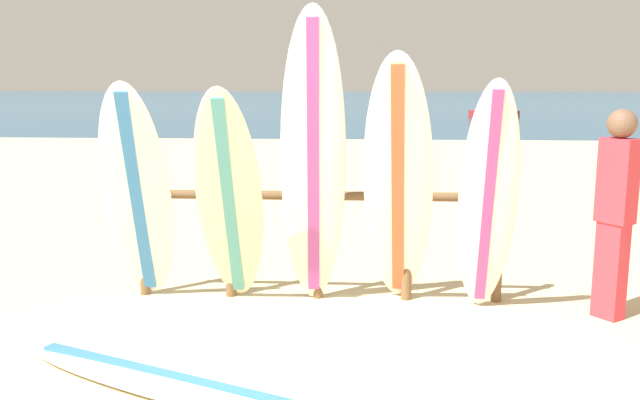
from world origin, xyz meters
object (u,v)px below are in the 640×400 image
object	(u,v)px
surfboard_leaning_left	(229,200)
surfboard_leaning_center_right	(488,200)
surfboard_rack	(318,225)
surfboard_leaning_far_left	(137,195)
small_boat_offshore	(494,113)
surfboard_leaning_center	(398,186)
surfboard_lying_on_sand	(200,387)
surfboard_leaning_center_left	(313,163)
beachgoer_standing	(616,205)

from	to	relation	value
surfboard_leaning_left	surfboard_leaning_center_right	world-z (taller)	surfboard_leaning_center_right
surfboard_rack	surfboard_leaning_left	size ratio (longest dim) A/B	1.71
surfboard_leaning_far_left	small_boat_offshore	xyz separation A→B (m)	(8.42, 28.98, -0.71)
surfboard_leaning_center	surfboard_lying_on_sand	bearing A→B (deg)	-129.52
surfboard_leaning_left	surfboard_leaning_center_left	world-z (taller)	surfboard_leaning_center_left
surfboard_leaning_center	beachgoer_standing	xyz separation A→B (m)	(1.72, -0.03, -0.14)
surfboard_leaning_center_right	surfboard_lying_on_sand	size ratio (longest dim) A/B	0.69
surfboard_leaning_center_left	surfboard_leaning_center_right	bearing A→B (deg)	-5.11
surfboard_leaning_far_left	small_boat_offshore	distance (m)	30.19
small_boat_offshore	surfboard_leaning_far_left	bearing A→B (deg)	-106.20
surfboard_rack	small_boat_offshore	size ratio (longest dim) A/B	1.31
beachgoer_standing	surfboard_leaning_far_left	bearing A→B (deg)	178.95
surfboard_leaning_center_left	surfboard_leaning_center	world-z (taller)	surfboard_leaning_center_left
surfboard_leaning_center_right	surfboard_leaning_left	bearing A→B (deg)	179.18
surfboard_rack	surfboard_leaning_left	world-z (taller)	surfboard_leaning_left
surfboard_leaning_left	surfboard_lying_on_sand	bearing A→B (deg)	-86.60
beachgoer_standing	surfboard_leaning_center_right	bearing A→B (deg)	-177.33
beachgoer_standing	small_boat_offshore	bearing A→B (deg)	81.15
surfboard_rack	surfboard_leaning_center_left	distance (m)	0.66
surfboard_leaning_far_left	small_boat_offshore	bearing A→B (deg)	73.80
surfboard_leaning_center_right	small_boat_offshore	size ratio (longest dim) A/B	0.79
surfboard_leaning_center	surfboard_leaning_center_right	distance (m)	0.72
surfboard_leaning_left	beachgoer_standing	xyz separation A→B (m)	(3.10, 0.02, -0.01)
surfboard_rack	surfboard_lying_on_sand	size ratio (longest dim) A/B	1.15
surfboard_leaning_far_left	surfboard_leaning_center_right	xyz separation A→B (m)	(2.89, -0.12, 0.01)
surfboard_leaning_center	small_boat_offshore	size ratio (longest dim) A/B	0.87
surfboard_leaning_left	surfboard_leaning_center_right	xyz separation A→B (m)	(2.09, -0.03, 0.03)
surfboard_rack	surfboard_leaning_center_right	world-z (taller)	surfboard_leaning_center_right
surfboard_leaning_far_left	surfboard_leaning_center	bearing A→B (deg)	-1.23
surfboard_leaning_center	small_boat_offshore	distance (m)	29.70
surfboard_leaning_center	surfboard_lying_on_sand	world-z (taller)	surfboard_leaning_center
surfboard_leaning_far_left	surfboard_lying_on_sand	size ratio (longest dim) A/B	0.68
surfboard_rack	surfboard_lying_on_sand	xyz separation A→B (m)	(-0.61, -1.91, -0.63)
surfboard_rack	surfboard_leaning_far_left	bearing A→B (deg)	-168.71
surfboard_lying_on_sand	surfboard_leaning_far_left	bearing A→B (deg)	118.96
surfboard_leaning_center	surfboard_rack	bearing A→B (deg)	152.83
surfboard_leaning_far_left	beachgoer_standing	bearing A→B (deg)	-1.05
surfboard_lying_on_sand	beachgoer_standing	world-z (taller)	beachgoer_standing
beachgoer_standing	surfboard_leaning_center	bearing A→B (deg)	179.17
surfboard_leaning_center_left	surfboard_leaning_center	xyz separation A→B (m)	(0.69, -0.05, -0.18)
surfboard_leaning_center_left	small_boat_offshore	xyz separation A→B (m)	(6.94, 28.97, -0.99)
small_boat_offshore	surfboard_leaning_center	bearing A→B (deg)	-102.14
surfboard_leaning_far_left	surfboard_leaning_center	size ratio (longest dim) A/B	0.90
surfboard_leaning_center_left	surfboard_lying_on_sand	distance (m)	2.10
surfboard_leaning_far_left	beachgoer_standing	distance (m)	3.90
surfboard_rack	small_boat_offshore	bearing A→B (deg)	76.43
surfboard_leaning_center_right	surfboard_leaning_center_left	bearing A→B (deg)	174.89
surfboard_leaning_far_left	beachgoer_standing	world-z (taller)	surfboard_leaning_far_left
surfboard_leaning_far_left	surfboard_lying_on_sand	xyz separation A→B (m)	(0.89, -1.61, -0.93)
surfboard_leaning_center_left	beachgoer_standing	bearing A→B (deg)	-1.85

